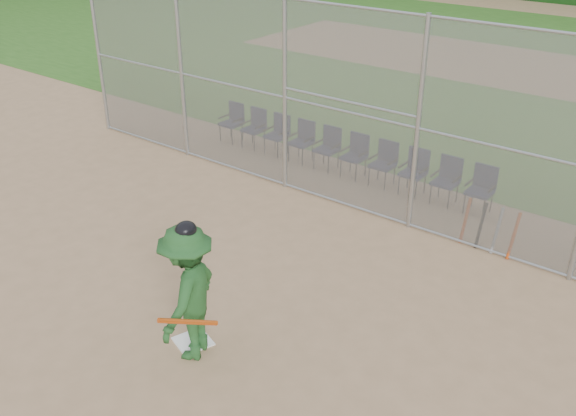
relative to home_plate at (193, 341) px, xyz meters
The scene contains 17 objects.
ground 0.19m from the home_plate, behind, with size 100.00×100.00×0.00m, color tan.
grass_strip 18.00m from the home_plate, 90.61° to the left, with size 100.00×100.00×0.00m, color #2F611D.
dirt_patch_far 18.00m from the home_plate, 90.61° to the left, with size 24.00×24.00×0.00m, color #A5825B.
backstop_fence 5.41m from the home_plate, 92.18° to the left, with size 16.09×0.09×4.00m.
home_plate is the anchor object (origin of this frame).
batter_at_plate 1.03m from the home_plate, 43.37° to the right, with size 1.14×1.52×2.09m.
spare_bats 5.64m from the home_plate, 65.80° to the left, with size 0.96×0.37×0.83m.
chair_0 8.08m from the home_plate, 128.07° to the left, with size 0.54×0.52×0.96m, color #0E1635, non-canonical shape.
chair_1 7.65m from the home_plate, 123.74° to the left, with size 0.54×0.52×0.96m, color #0E1635, non-canonical shape.
chair_2 7.27m from the home_plate, 118.93° to the left, with size 0.54×0.52×0.96m, color #0E1635, non-canonical shape.
chair_3 6.94m from the home_plate, 113.62° to the left, with size 0.54×0.52×0.96m, color #0E1635, non-canonical shape.
chair_4 6.69m from the home_plate, 107.85° to the left, with size 0.54×0.52×0.96m, color #0E1635, non-canonical shape.
chair_5 6.50m from the home_plate, 101.68° to the left, with size 0.54×0.52×0.96m, color #0E1635, non-canonical shape.
chair_6 6.39m from the home_plate, 95.23° to the left, with size 0.54×0.52×0.96m, color #0E1635, non-canonical shape.
chair_7 6.37m from the home_plate, 88.64° to the left, with size 0.54×0.52×0.96m, color #0E1635, non-canonical shape.
chair_8 6.43m from the home_plate, 82.08° to the left, with size 0.54×0.52×0.96m, color #0E1635, non-canonical shape.
chair_9 6.57m from the home_plate, 75.73° to the left, with size 0.54×0.52×0.96m, color #0E1635, non-canonical shape.
Camera 1 is at (5.76, -4.99, 5.91)m, focal length 40.00 mm.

